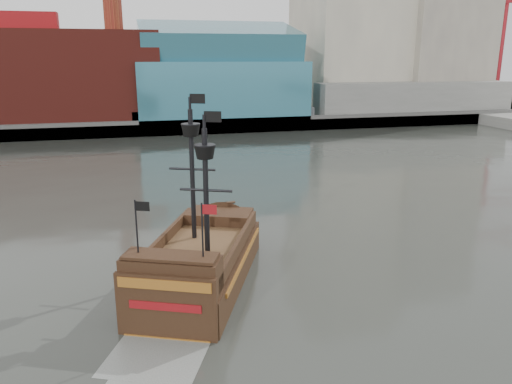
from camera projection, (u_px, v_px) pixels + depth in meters
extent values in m
plane|color=#262823|center=(277.00, 318.00, 25.62)|extent=(400.00, 400.00, 0.00)
cube|color=slate|center=(158.00, 111.00, 111.26)|extent=(220.00, 60.00, 2.00)
cube|color=#4C4C49|center=(170.00, 128.00, 83.64)|extent=(220.00, 1.00, 2.60)
cube|color=maroon|center=(32.00, 77.00, 85.03)|extent=(42.00, 18.00, 15.00)
cube|color=teal|center=(220.00, 89.00, 91.54)|extent=(30.00, 16.00, 10.00)
cube|color=#9F9785|center=(437.00, 16.00, 105.00)|extent=(18.00, 18.00, 38.00)
cube|color=slate|center=(415.00, 98.00, 97.49)|extent=(40.00, 6.00, 6.00)
cube|color=teal|center=(219.00, 44.00, 89.42)|extent=(28.00, 14.94, 8.78)
cube|color=slate|center=(489.00, 96.00, 120.06)|extent=(4.00, 4.00, 3.00)
cylinder|color=#A71B24|center=(496.00, 33.00, 116.22)|extent=(1.40, 1.40, 32.00)
cube|color=slate|center=(495.00, 93.00, 131.80)|extent=(4.00, 4.00, 3.00)
cylinder|color=#A71B24|center=(501.00, 47.00, 128.76)|extent=(1.40, 1.40, 26.00)
cube|color=black|center=(201.00, 273.00, 29.50)|extent=(9.44, 13.05, 2.61)
cube|color=#492D1A|center=(201.00, 250.00, 29.12)|extent=(8.49, 11.74, 0.30)
cube|color=black|center=(220.00, 218.00, 33.61)|extent=(4.87, 3.92, 1.00)
cube|color=black|center=(171.00, 275.00, 23.95)|extent=(5.01, 3.39, 1.81)
cube|color=black|center=(167.00, 315.00, 23.50)|extent=(4.60, 2.21, 4.02)
cube|color=#95591D|center=(164.00, 285.00, 22.94)|extent=(4.17, 1.89, 0.50)
cube|color=maroon|center=(165.00, 307.00, 23.23)|extent=(3.25, 1.49, 0.40)
cylinder|color=black|center=(192.00, 176.00, 29.60)|extent=(0.37, 0.37, 7.83)
cylinder|color=black|center=(206.00, 197.00, 26.26)|extent=(0.37, 0.37, 7.23)
cone|color=black|center=(191.00, 130.00, 28.88)|extent=(1.45, 1.45, 0.70)
cone|color=black|center=(205.00, 152.00, 25.63)|extent=(1.45, 1.45, 0.70)
cube|color=black|center=(197.00, 99.00, 28.34)|extent=(0.84, 0.39, 0.55)
cube|color=black|center=(213.00, 117.00, 25.08)|extent=(0.84, 0.39, 0.55)
cube|color=gray|center=(155.00, 358.00, 22.21)|extent=(5.36, 5.02, 0.02)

